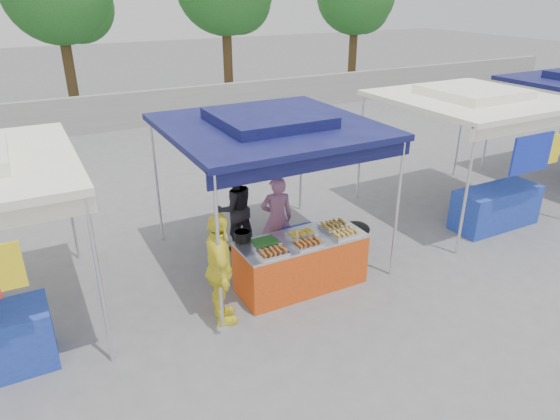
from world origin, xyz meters
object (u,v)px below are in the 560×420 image
wok_burner (355,240)px  vendor_woman (277,219)px  cooking_pot (243,236)px  customer_person (220,270)px  helper_man (234,208)px  vendor_table (301,263)px

wok_burner → vendor_woman: (-1.06, 0.82, 0.30)m
wok_burner → vendor_woman: 1.38m
cooking_pot → vendor_woman: bearing=34.2°
cooking_pot → vendor_woman: vendor_woman is taller
wok_burner → customer_person: bearing=-177.8°
wok_burner → helper_man: bearing=128.6°
vendor_woman → vendor_table: bearing=101.8°
vendor_table → customer_person: bearing=-169.7°
vendor_woman → helper_man: bearing=-38.1°
vendor_woman → customer_person: customer_person is taller
vendor_woman → customer_person: 1.97m
vendor_woman → customer_person: size_ratio=0.91×
cooking_pot → helper_man: bearing=72.1°
vendor_table → wok_burner: 1.16m
cooking_pot → wok_burner: (1.97, -0.20, -0.46)m
cooking_pot → helper_man: (0.42, 1.31, -0.14)m
vendor_table → cooking_pot: (-0.82, 0.36, 0.50)m
cooking_pot → wok_burner: size_ratio=0.33×
customer_person → helper_man: bearing=-16.8°
cooking_pot → wok_burner: 2.04m
vendor_table → wok_burner: vendor_table is taller
vendor_table → customer_person: (-1.44, -0.26, 0.41)m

